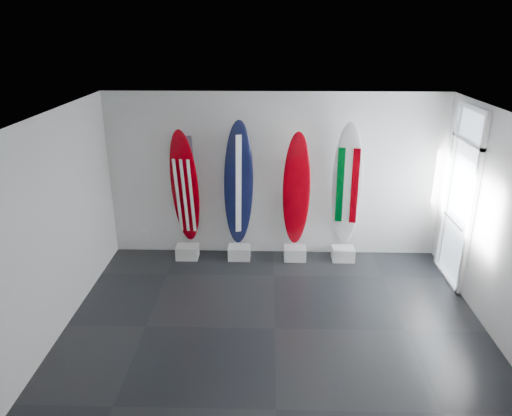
{
  "coord_description": "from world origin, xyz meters",
  "views": [
    {
      "loc": [
        -0.11,
        -5.77,
        4.05
      ],
      "look_at": [
        -0.31,
        1.4,
        1.3
      ],
      "focal_mm": 33.63,
      "sensor_mm": 36.0,
      "label": 1
    }
  ],
  "objects_px": {
    "surfboard_usa": "(185,188)",
    "surfboard_navy": "(239,185)",
    "surfboard_swiss": "(296,190)",
    "surfboard_italy": "(347,186)"
  },
  "relations": [
    {
      "from": "surfboard_swiss",
      "to": "surfboard_italy",
      "type": "bearing_deg",
      "value": -1.18
    },
    {
      "from": "surfboard_swiss",
      "to": "surfboard_italy",
      "type": "distance_m",
      "value": 0.89
    },
    {
      "from": "surfboard_italy",
      "to": "surfboard_usa",
      "type": "bearing_deg",
      "value": -166.48
    },
    {
      "from": "surfboard_usa",
      "to": "surfboard_swiss",
      "type": "height_order",
      "value": "surfboard_usa"
    },
    {
      "from": "surfboard_usa",
      "to": "surfboard_italy",
      "type": "xyz_separation_m",
      "value": [
        2.87,
        0.0,
        0.07
      ]
    },
    {
      "from": "surfboard_usa",
      "to": "surfboard_italy",
      "type": "distance_m",
      "value": 2.87
    },
    {
      "from": "surfboard_navy",
      "to": "surfboard_italy",
      "type": "relative_size",
      "value": 1.0
    },
    {
      "from": "surfboard_usa",
      "to": "surfboard_navy",
      "type": "height_order",
      "value": "surfboard_navy"
    },
    {
      "from": "surfboard_navy",
      "to": "surfboard_swiss",
      "type": "height_order",
      "value": "surfboard_navy"
    },
    {
      "from": "surfboard_italy",
      "to": "surfboard_swiss",
      "type": "bearing_deg",
      "value": -166.48
    }
  ]
}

